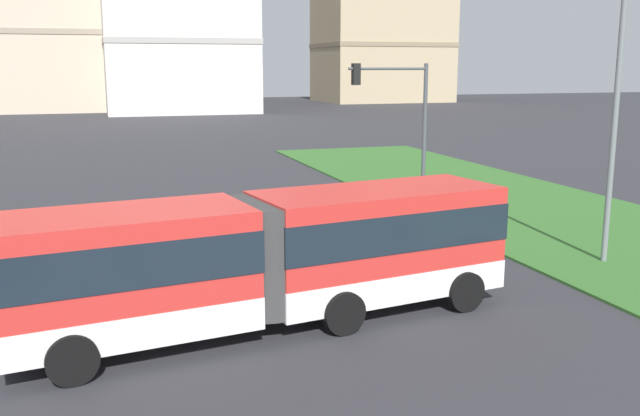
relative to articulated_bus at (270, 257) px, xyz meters
name	(u,v)px	position (x,y,z in m)	size (l,w,h in m)	color
articulated_bus	(270,257)	(0.00, 0.00, 0.00)	(12.05, 4.32, 3.00)	red
traffic_light_far_right	(401,114)	(7.66, 9.95, 2.45)	(3.26, 0.28, 6.02)	#474C51
streetlight_median	(617,97)	(10.98, 2.05, 3.39)	(0.70, 0.28, 9.21)	slate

